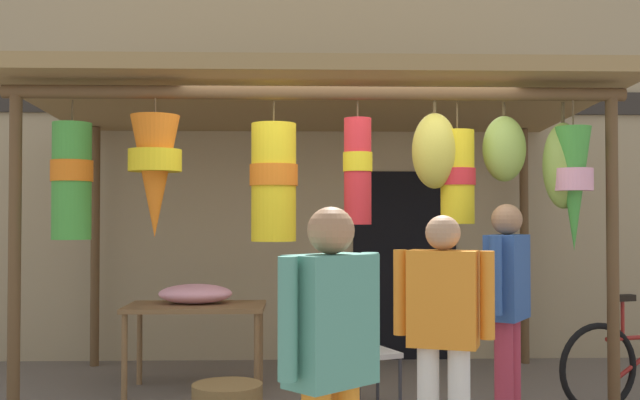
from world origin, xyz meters
TOP-DOWN VIEW (x-y plane):
  - shop_facade at (0.00, 2.33)m, footprint 10.40×0.29m
  - market_stall_canopy at (-0.22, 0.59)m, footprint 4.93×2.66m
  - display_table at (-1.28, 0.80)m, footprint 1.19×0.69m
  - flower_heap_on_table at (-1.28, 0.88)m, footprint 0.64×0.45m
  - folding_chair at (0.09, 0.13)m, footprint 0.52×0.52m
  - customer_foreground at (0.46, -1.34)m, footprint 0.56×0.34m
  - shopper_by_bananas at (1.08, -0.49)m, footprint 0.40×0.51m
  - passerby_at_right at (-0.25, -2.40)m, footprint 0.46×0.43m

SIDE VIEW (x-z plane):
  - folding_chair at x=0.09m, z-range 0.08..0.92m
  - display_table at x=-1.28m, z-range 0.29..1.04m
  - flower_heap_on_table at x=-1.28m, z-range 0.75..0.92m
  - customer_foreground at x=0.46m, z-range 0.13..1.65m
  - passerby_at_right at x=-0.25m, z-range 0.13..1.69m
  - shopper_by_bananas at x=1.08m, z-range 0.14..1.75m
  - shop_facade at x=0.00m, z-range 0.00..4.41m
  - market_stall_canopy at x=-0.22m, z-range 0.97..3.65m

